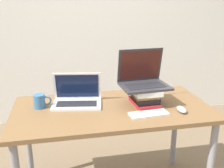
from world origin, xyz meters
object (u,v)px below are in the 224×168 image
object	(u,v)px
laptop_left	(77,98)
wireless_keyboard	(149,114)
mouse	(182,109)
mug	(40,101)
laptop_on_books	(143,79)
book_stack	(145,95)

from	to	relation	value
laptop_left	wireless_keyboard	world-z (taller)	laptop_left
laptop_left	mouse	world-z (taller)	laptop_left
wireless_keyboard	mug	size ratio (longest dim) A/B	2.16
laptop_on_books	book_stack	bearing A→B (deg)	-76.80
laptop_on_books	mouse	bearing A→B (deg)	-44.94
wireless_keyboard	mug	xyz separation A→B (m)	(-0.74, 0.27, 0.04)
mouse	mug	bearing A→B (deg)	164.31
book_stack	mug	xyz separation A→B (m)	(-0.77, 0.09, -0.02)
mouse	laptop_left	bearing A→B (deg)	157.26
laptop_on_books	mug	distance (m)	0.78
mouse	mug	xyz separation A→B (m)	(-0.98, 0.28, 0.03)
wireless_keyboard	mouse	bearing A→B (deg)	-0.28
laptop_left	wireless_keyboard	distance (m)	0.56
wireless_keyboard	laptop_on_books	bearing A→B (deg)	84.26
laptop_on_books	mug	xyz separation A→B (m)	(-0.76, 0.06, -0.14)
book_stack	mug	world-z (taller)	book_stack
laptop_on_books	wireless_keyboard	distance (m)	0.29
laptop_on_books	wireless_keyboard	xyz separation A→B (m)	(-0.02, -0.22, -0.18)
book_stack	wireless_keyboard	size ratio (longest dim) A/B	1.01
book_stack	wireless_keyboard	bearing A→B (deg)	-99.04
book_stack	wireless_keyboard	distance (m)	0.20
book_stack	laptop_on_books	distance (m)	0.12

